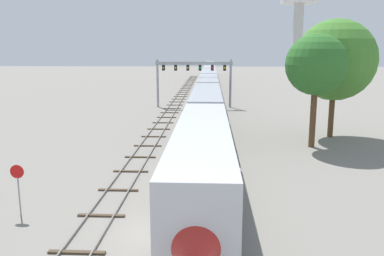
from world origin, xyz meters
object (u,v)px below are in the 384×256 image
(water_tower, at_px, (299,1))
(trackside_tree_mid, at_px, (335,60))
(passenger_train, at_px, (209,81))
(stop_sign, at_px, (18,183))
(trackside_tree_left, at_px, (316,65))
(signal_gantry, at_px, (194,72))

(water_tower, distance_m, trackside_tree_mid, 70.23)
(passenger_train, height_order, trackside_tree_mid, trackside_tree_mid)
(stop_sign, relative_size, trackside_tree_left, 0.28)
(signal_gantry, xyz_separation_m, stop_sign, (-7.75, -42.16, -3.69))
(passenger_train, xyz_separation_m, trackside_tree_left, (9.93, -45.14, 5.00))
(passenger_train, bearing_deg, trackside_tree_left, -77.59)
(passenger_train, bearing_deg, water_tower, 49.49)
(trackside_tree_left, bearing_deg, passenger_train, 102.41)
(stop_sign, bearing_deg, signal_gantry, 79.58)
(passenger_train, distance_m, water_tower, 40.81)
(signal_gantry, bearing_deg, trackside_tree_left, -64.55)
(passenger_train, relative_size, signal_gantry, 11.57)
(signal_gantry, height_order, trackside_tree_left, trackside_tree_left)
(stop_sign, bearing_deg, water_tower, 69.43)
(signal_gantry, distance_m, stop_sign, 43.03)
(passenger_train, xyz_separation_m, trackside_tree_mid, (12.97, -40.61, 5.33))
(passenger_train, distance_m, trackside_tree_mid, 42.97)
(stop_sign, bearing_deg, passenger_train, 80.79)
(signal_gantry, xyz_separation_m, trackside_tree_mid, (15.22, -21.07, 2.38))
(passenger_train, xyz_separation_m, water_tower, (23.47, 27.48, 18.96))
(passenger_train, relative_size, stop_sign, 48.60)
(passenger_train, relative_size, water_tower, 5.12)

